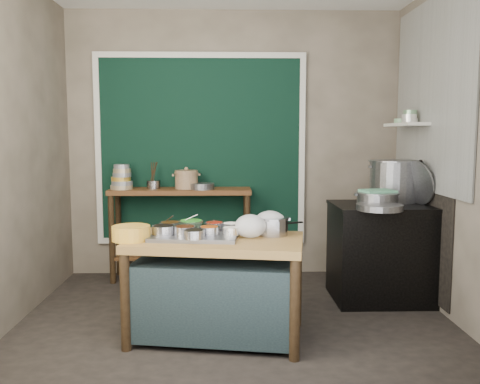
{
  "coord_description": "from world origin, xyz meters",
  "views": [
    {
      "loc": [
        -0.07,
        -3.95,
        1.5
      ],
      "look_at": [
        0.04,
        0.25,
        1.03
      ],
      "focal_mm": 38.0,
      "sensor_mm": 36.0,
      "label": 1
    }
  ],
  "objects_px": {
    "condiment_tray": "(195,236)",
    "stock_pot": "(394,181)",
    "back_counter": "(181,234)",
    "stove_block": "(383,254)",
    "steamer": "(377,199)",
    "ceramic_crock": "(186,180)",
    "utensil_cup": "(154,185)",
    "saucepan": "(272,226)",
    "yellow_basin": "(131,233)",
    "prep_table": "(217,288)"
  },
  "relations": [
    {
      "from": "condiment_tray",
      "to": "stock_pot",
      "type": "height_order",
      "value": "stock_pot"
    },
    {
      "from": "back_counter",
      "to": "stove_block",
      "type": "distance_m",
      "value": 2.04
    },
    {
      "from": "steamer",
      "to": "stove_block",
      "type": "bearing_deg",
      "value": 50.95
    },
    {
      "from": "condiment_tray",
      "to": "ceramic_crock",
      "type": "height_order",
      "value": "ceramic_crock"
    },
    {
      "from": "back_counter",
      "to": "utensil_cup",
      "type": "bearing_deg",
      "value": 178.85
    },
    {
      "from": "back_counter",
      "to": "ceramic_crock",
      "type": "bearing_deg",
      "value": -0.1
    },
    {
      "from": "stove_block",
      "to": "condiment_tray",
      "type": "bearing_deg",
      "value": -153.77
    },
    {
      "from": "back_counter",
      "to": "ceramic_crock",
      "type": "distance_m",
      "value": 0.56
    },
    {
      "from": "back_counter",
      "to": "saucepan",
      "type": "height_order",
      "value": "back_counter"
    },
    {
      "from": "back_counter",
      "to": "condiment_tray",
      "type": "distance_m",
      "value": 1.59
    },
    {
      "from": "back_counter",
      "to": "yellow_basin",
      "type": "height_order",
      "value": "back_counter"
    },
    {
      "from": "steamer",
      "to": "condiment_tray",
      "type": "bearing_deg",
      "value": -156.05
    },
    {
      "from": "condiment_tray",
      "to": "saucepan",
      "type": "xyz_separation_m",
      "value": [
        0.58,
        0.08,
        0.05
      ]
    },
    {
      "from": "condiment_tray",
      "to": "ceramic_crock",
      "type": "xyz_separation_m",
      "value": [
        -0.18,
        1.55,
        0.27
      ]
    },
    {
      "from": "stove_block",
      "to": "yellow_basin",
      "type": "distance_m",
      "value": 2.33
    },
    {
      "from": "prep_table",
      "to": "saucepan",
      "type": "distance_m",
      "value": 0.62
    },
    {
      "from": "ceramic_crock",
      "to": "stock_pot",
      "type": "distance_m",
      "value": 2.06
    },
    {
      "from": "utensil_cup",
      "to": "prep_table",
      "type": "bearing_deg",
      "value": -66.78
    },
    {
      "from": "ceramic_crock",
      "to": "saucepan",
      "type": "bearing_deg",
      "value": -62.65
    },
    {
      "from": "ceramic_crock",
      "to": "stock_pot",
      "type": "xyz_separation_m",
      "value": [
        2.0,
        -0.51,
        0.04
      ]
    },
    {
      "from": "ceramic_crock",
      "to": "stove_block",
      "type": "bearing_deg",
      "value": -21.65
    },
    {
      "from": "back_counter",
      "to": "saucepan",
      "type": "distance_m",
      "value": 1.72
    },
    {
      "from": "saucepan",
      "to": "stock_pot",
      "type": "xyz_separation_m",
      "value": [
        1.24,
        0.96,
        0.26
      ]
    },
    {
      "from": "utensil_cup",
      "to": "saucepan",
      "type": "bearing_deg",
      "value": -53.3
    },
    {
      "from": "stove_block",
      "to": "prep_table",
      "type": "bearing_deg",
      "value": -150.45
    },
    {
      "from": "saucepan",
      "to": "condiment_tray",
      "type": "bearing_deg",
      "value": 166.88
    },
    {
      "from": "prep_table",
      "to": "saucepan",
      "type": "height_order",
      "value": "saucepan"
    },
    {
      "from": "utensil_cup",
      "to": "stock_pot",
      "type": "bearing_deg",
      "value": -12.5
    },
    {
      "from": "stock_pot",
      "to": "steamer",
      "type": "distance_m",
      "value": 0.45
    },
    {
      "from": "stock_pot",
      "to": "prep_table",
      "type": "bearing_deg",
      "value": -147.21
    },
    {
      "from": "prep_table",
      "to": "stock_pot",
      "type": "xyz_separation_m",
      "value": [
        1.66,
        1.07,
        0.7
      ]
    },
    {
      "from": "stock_pot",
      "to": "ceramic_crock",
      "type": "bearing_deg",
      "value": 165.6
    },
    {
      "from": "stove_block",
      "to": "saucepan",
      "type": "relative_size",
      "value": 3.59
    },
    {
      "from": "prep_table",
      "to": "steamer",
      "type": "xyz_separation_m",
      "value": [
        1.4,
        0.72,
        0.57
      ]
    },
    {
      "from": "yellow_basin",
      "to": "steamer",
      "type": "relative_size",
      "value": 0.71
    },
    {
      "from": "prep_table",
      "to": "stove_block",
      "type": "distance_m",
      "value": 1.72
    },
    {
      "from": "condiment_tray",
      "to": "stock_pot",
      "type": "relative_size",
      "value": 1.27
    },
    {
      "from": "prep_table",
      "to": "stove_block",
      "type": "xyz_separation_m",
      "value": [
        1.5,
        0.85,
        0.05
      ]
    },
    {
      "from": "steamer",
      "to": "saucepan",
      "type": "bearing_deg",
      "value": -147.8
    },
    {
      "from": "prep_table",
      "to": "yellow_basin",
      "type": "xyz_separation_m",
      "value": [
        -0.61,
        -0.05,
        0.43
      ]
    },
    {
      "from": "stove_block",
      "to": "utensil_cup",
      "type": "distance_m",
      "value": 2.37
    },
    {
      "from": "prep_table",
      "to": "saucepan",
      "type": "bearing_deg",
      "value": 23.86
    },
    {
      "from": "utensil_cup",
      "to": "back_counter",
      "type": "bearing_deg",
      "value": -1.15
    },
    {
      "from": "condiment_tray",
      "to": "ceramic_crock",
      "type": "relative_size",
      "value": 2.48
    },
    {
      "from": "back_counter",
      "to": "saucepan",
      "type": "xyz_separation_m",
      "value": [
        0.82,
        -1.47,
        0.34
      ]
    },
    {
      "from": "utensil_cup",
      "to": "steamer",
      "type": "height_order",
      "value": "utensil_cup"
    },
    {
      "from": "stove_block",
      "to": "steamer",
      "type": "height_order",
      "value": "steamer"
    },
    {
      "from": "steamer",
      "to": "back_counter",
      "type": "bearing_deg",
      "value": 154.53
    },
    {
      "from": "back_counter",
      "to": "stove_block",
      "type": "relative_size",
      "value": 1.61
    },
    {
      "from": "utensil_cup",
      "to": "stock_pot",
      "type": "xyz_separation_m",
      "value": [
        2.34,
        -0.52,
        0.08
      ]
    }
  ]
}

